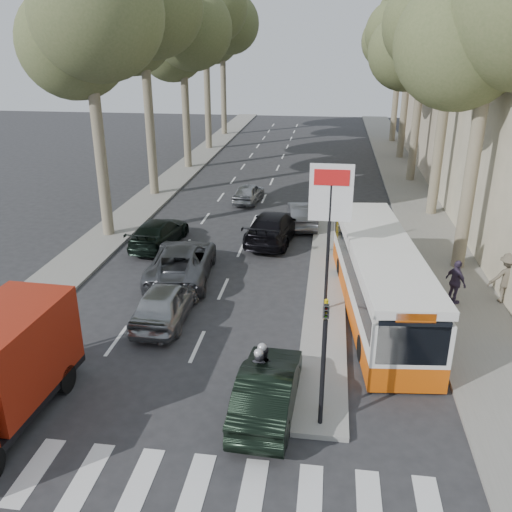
{
  "coord_description": "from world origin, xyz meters",
  "views": [
    {
      "loc": [
        3.16,
        -13.14,
        9.51
      ],
      "look_at": [
        0.48,
        6.3,
        1.6
      ],
      "focal_mm": 38.0,
      "sensor_mm": 36.0,
      "label": 1
    }
  ],
  "objects_px": {
    "silver_hatchback": "(166,302)",
    "motorcycle": "(260,373)",
    "city_bus": "(379,276)",
    "dark_hatchback": "(268,389)"
  },
  "relations": [
    {
      "from": "dark_hatchback",
      "to": "motorcycle",
      "type": "xyz_separation_m",
      "value": [
        -0.28,
        0.62,
        0.07
      ]
    },
    {
      "from": "silver_hatchback",
      "to": "city_bus",
      "type": "distance_m",
      "value": 7.82
    },
    {
      "from": "dark_hatchback",
      "to": "motorcycle",
      "type": "relative_size",
      "value": 2.15
    },
    {
      "from": "dark_hatchback",
      "to": "silver_hatchback",
      "type": "bearing_deg",
      "value": -45.32
    },
    {
      "from": "silver_hatchback",
      "to": "motorcycle",
      "type": "bearing_deg",
      "value": 134.74
    },
    {
      "from": "city_bus",
      "to": "dark_hatchback",
      "type": "bearing_deg",
      "value": -123.65
    },
    {
      "from": "silver_hatchback",
      "to": "dark_hatchback",
      "type": "xyz_separation_m",
      "value": [
        4.24,
        -4.66,
        -0.02
      ]
    },
    {
      "from": "silver_hatchback",
      "to": "city_bus",
      "type": "xyz_separation_m",
      "value": [
        7.6,
        1.68,
        0.72
      ]
    },
    {
      "from": "silver_hatchback",
      "to": "motorcycle",
      "type": "relative_size",
      "value": 2.14
    },
    {
      "from": "silver_hatchback",
      "to": "city_bus",
      "type": "height_order",
      "value": "city_bus"
    }
  ]
}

